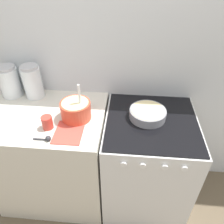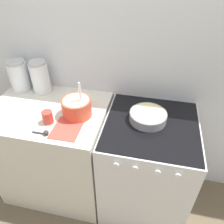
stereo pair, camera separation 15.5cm
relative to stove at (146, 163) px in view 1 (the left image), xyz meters
The scene contains 10 objects.
wall_back 0.89m from the stove, 134.13° to the left, with size 4.80×0.05×2.40m.
countertop_cabinet 0.80m from the stove, behind, with size 0.90×0.67×0.93m.
stove is the anchor object (origin of this frame).
mixing_bowl 0.77m from the stove, behind, with size 0.21×0.21×0.28m.
baking_pan 0.51m from the stove, 135.93° to the left, with size 0.26×0.26×0.07m.
storage_jar_left 1.30m from the stove, 168.37° to the left, with size 0.17×0.17×0.26m.
storage_jar_middle 1.13m from the stove, 166.04° to the left, with size 0.15×0.15×0.27m.
tin_can 0.89m from the stove, 168.78° to the right, with size 0.07×0.07×0.09m.
recipe_page 0.75m from the stove, 162.14° to the right, with size 0.19×0.23×0.01m.
measuring_spoon 0.88m from the stove, 159.00° to the right, with size 0.12×0.04×0.04m.
Camera 1 is at (0.17, -0.88, 1.93)m, focal length 35.00 mm.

